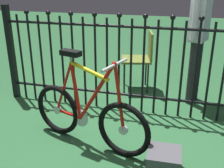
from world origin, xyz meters
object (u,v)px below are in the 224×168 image
at_px(chair_olive, 142,55).
at_px(display_crate, 164,162).
at_px(bicycle, 88,114).
at_px(person_visitor, 199,28).

relative_size(chair_olive, display_crate, 3.04).
relative_size(bicycle, person_visitor, 0.79).
bearing_deg(person_visitor, chair_olive, 161.70).
xyz_separation_m(chair_olive, person_visitor, (0.74, -0.24, 0.46)).
distance_m(person_visitor, display_crate, 1.82).
relative_size(bicycle, chair_olive, 1.52).
height_order(person_visitor, display_crate, person_visitor).
bearing_deg(bicycle, display_crate, -17.96).
distance_m(bicycle, chair_olive, 1.61).
xyz_separation_m(chair_olive, display_crate, (0.52, -1.83, -0.42)).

